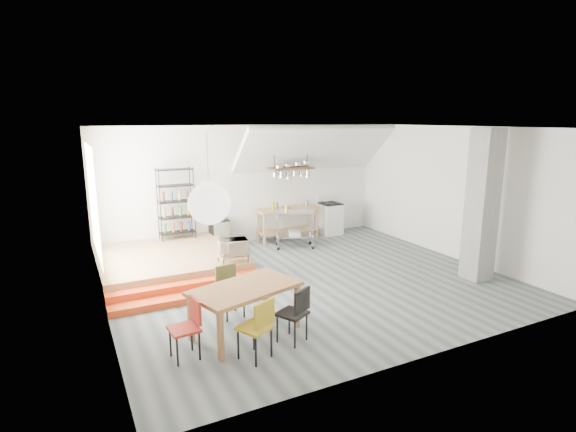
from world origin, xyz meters
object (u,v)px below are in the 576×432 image
rolling_cart (295,224)px  mini_fridge (219,234)px  dining_table (245,292)px  stove (330,218)px

rolling_cart → mini_fridge: (-1.80, 0.85, -0.25)m
dining_table → mini_fridge: 5.01m
stove → rolling_cart: (-1.60, -0.81, 0.15)m
dining_table → rolling_cart: 4.99m
stove → mini_fridge: bearing=179.3°
rolling_cart → mini_fridge: bearing=175.8°
stove → dining_table: size_ratio=0.63×
mini_fridge → dining_table: bearing=-103.6°
dining_table → mini_fridge: (1.17, 4.86, -0.32)m
mini_fridge → rolling_cart: bearing=-25.3°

